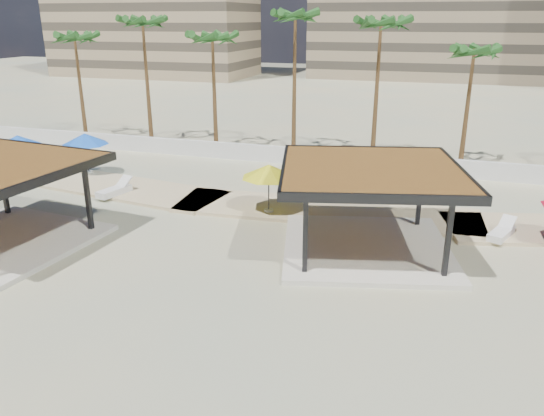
{
  "coord_description": "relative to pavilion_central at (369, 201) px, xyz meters",
  "views": [
    {
      "loc": [
        7.36,
        -18.98,
        9.75
      ],
      "look_at": [
        0.32,
        3.11,
        1.4
      ],
      "focal_mm": 35.0,
      "sensor_mm": 36.0,
      "label": 1
    }
  ],
  "objects": [
    {
      "name": "umbrella_b",
      "position": [
        -5.53,
        2.94,
        0.07
      ],
      "size": [
        3.15,
        3.15,
        2.54
      ],
      "rotation": [
        0.0,
        0.0,
        -0.11
      ],
      "color": "beige",
      "rests_on": "promenade"
    },
    {
      "name": "promenade",
      "position": [
        -2.81,
        4.81,
        -2.23
      ],
      "size": [
        44.45,
        7.97,
        0.24
      ],
      "color": "#C6B284",
      "rests_on": "ground"
    },
    {
      "name": "palm_c",
      "position": [
        -13.81,
        15.24,
        5.75
      ],
      "size": [
        3.0,
        3.0,
        9.2
      ],
      "color": "brown",
      "rests_on": "ground"
    },
    {
      "name": "pavilion_central",
      "position": [
        0.0,
        0.0,
        0.0
      ],
      "size": [
        9.17,
        9.17,
        3.84
      ],
      "rotation": [
        0.0,
        0.0,
        0.24
      ],
      "color": "beige",
      "rests_on": "ground"
    },
    {
      "name": "umbrella_f",
      "position": [
        -19.01,
        6.34,
        0.13
      ],
      "size": [
        3.76,
        3.76,
        2.61
      ],
      "rotation": [
        0.0,
        0.0,
        -0.35
      ],
      "color": "beige",
      "rests_on": "promenade"
    },
    {
      "name": "lounger_a",
      "position": [
        -14.85,
        2.99,
        -1.91
      ],
      "size": [
        1.24,
        2.38,
        0.86
      ],
      "rotation": [
        0.0,
        0.0,
        1.33
      ],
      "color": "silver",
      "rests_on": "promenade"
    },
    {
      "name": "lounger_b",
      "position": [
        5.8,
        2.98,
        -1.93
      ],
      "size": [
        1.4,
        2.14,
        0.78
      ],
      "rotation": [
        0.0,
        0.0,
        1.17
      ],
      "color": "silver",
      "rests_on": "promenade"
    },
    {
      "name": "palm_e",
      "position": [
        -1.81,
        15.54,
        6.72
      ],
      "size": [
        3.0,
        3.0,
        10.24
      ],
      "color": "brown",
      "rests_on": "ground"
    },
    {
      "name": "umbrella_a",
      "position": [
        -22.99,
        4.88,
        0.06
      ],
      "size": [
        3.38,
        3.38,
        2.52
      ],
      "rotation": [
        0.0,
        0.0,
        0.21
      ],
      "color": "beige",
      "rests_on": "promenade"
    },
    {
      "name": "palm_f",
      "position": [
        4.19,
        15.74,
        5.12
      ],
      "size": [
        3.0,
        3.0,
        8.53
      ],
      "color": "brown",
      "rests_on": "ground"
    },
    {
      "name": "palm_d",
      "position": [
        -7.81,
        16.04,
        7.15
      ],
      "size": [
        3.0,
        3.0,
        10.69
      ],
      "color": "brown",
      "rests_on": "ground"
    },
    {
      "name": "palm_b",
      "position": [
        -19.81,
        15.84,
        6.75
      ],
      "size": [
        3.0,
        3.0,
        10.27
      ],
      "color": "brown",
      "rests_on": "ground"
    },
    {
      "name": "boundary_wall",
      "position": [
        -4.81,
        13.14,
        -1.69
      ],
      "size": [
        56.0,
        0.3,
        1.2
      ],
      "primitive_type": "cube",
      "color": "silver",
      "rests_on": "ground"
    },
    {
      "name": "ground",
      "position": [
        -4.81,
        -2.86,
        -2.29
      ],
      "size": [
        200.0,
        200.0,
        0.0
      ],
      "primitive_type": "plane",
      "color": "tan",
      "rests_on": "ground"
    },
    {
      "name": "palm_a",
      "position": [
        -25.81,
        15.44,
        5.64
      ],
      "size": [
        3.0,
        3.0,
        9.09
      ],
      "color": "brown",
      "rests_on": "ground"
    }
  ]
}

